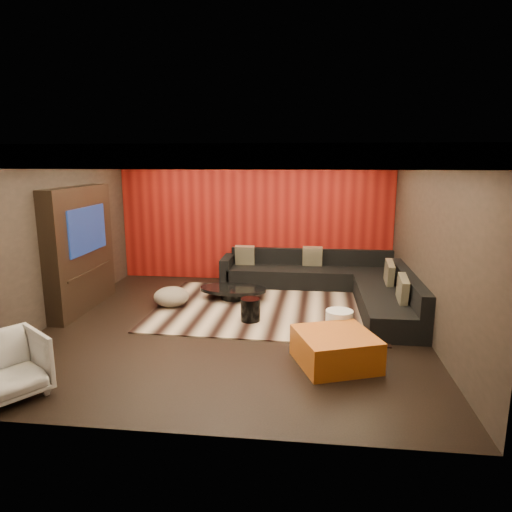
# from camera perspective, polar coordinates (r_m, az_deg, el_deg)

# --- Properties ---
(floor) EXTENTS (6.00, 6.00, 0.02)m
(floor) POSITION_cam_1_polar(r_m,az_deg,el_deg) (7.53, -2.83, -8.82)
(floor) COLOR black
(floor) RESTS_ON ground
(ceiling) EXTENTS (6.00, 6.00, 0.02)m
(ceiling) POSITION_cam_1_polar(r_m,az_deg,el_deg) (7.04, -3.07, 13.17)
(ceiling) COLOR silver
(ceiling) RESTS_ON ground
(wall_back) EXTENTS (6.00, 0.02, 2.80)m
(wall_back) POSITION_cam_1_polar(r_m,az_deg,el_deg) (10.10, -0.12, 4.83)
(wall_back) COLOR black
(wall_back) RESTS_ON ground
(wall_left) EXTENTS (0.02, 6.00, 2.80)m
(wall_left) POSITION_cam_1_polar(r_m,az_deg,el_deg) (8.20, -24.18, 2.08)
(wall_left) COLOR black
(wall_left) RESTS_ON ground
(wall_right) EXTENTS (0.02, 6.00, 2.80)m
(wall_right) POSITION_cam_1_polar(r_m,az_deg,el_deg) (7.29, 21.10, 1.20)
(wall_right) COLOR black
(wall_right) RESTS_ON ground
(red_feature_wall) EXTENTS (5.98, 0.05, 2.78)m
(red_feature_wall) POSITION_cam_1_polar(r_m,az_deg,el_deg) (10.06, -0.14, 4.80)
(red_feature_wall) COLOR #6B0C0A
(red_feature_wall) RESTS_ON ground
(soffit_back) EXTENTS (6.00, 0.60, 0.22)m
(soffit_back) POSITION_cam_1_polar(r_m,az_deg,el_deg) (9.71, -0.34, 12.17)
(soffit_back) COLOR silver
(soffit_back) RESTS_ON ground
(soffit_front) EXTENTS (6.00, 0.60, 0.22)m
(soffit_front) POSITION_cam_1_polar(r_m,az_deg,el_deg) (4.40, -9.07, 12.16)
(soffit_front) COLOR silver
(soffit_front) RESTS_ON ground
(soffit_left) EXTENTS (0.60, 4.80, 0.22)m
(soffit_left) POSITION_cam_1_polar(r_m,az_deg,el_deg) (7.95, -23.03, 11.26)
(soffit_left) COLOR silver
(soffit_left) RESTS_ON ground
(soffit_right) EXTENTS (0.60, 4.80, 0.22)m
(soffit_right) POSITION_cam_1_polar(r_m,az_deg,el_deg) (7.10, 19.43, 11.54)
(soffit_right) COLOR silver
(soffit_right) RESTS_ON ground
(cove_back) EXTENTS (4.80, 0.08, 0.04)m
(cove_back) POSITION_cam_1_polar(r_m,az_deg,el_deg) (9.37, -0.60, 11.62)
(cove_back) COLOR #FFD899
(cove_back) RESTS_ON ground
(cove_front) EXTENTS (4.80, 0.08, 0.04)m
(cove_front) POSITION_cam_1_polar(r_m,az_deg,el_deg) (4.73, -7.91, 11.09)
(cove_front) COLOR #FFD899
(cove_front) RESTS_ON ground
(cove_left) EXTENTS (0.08, 4.80, 0.04)m
(cove_left) POSITION_cam_1_polar(r_m,az_deg,el_deg) (7.79, -20.76, 10.77)
(cove_left) COLOR #FFD899
(cove_left) RESTS_ON ground
(cove_right) EXTENTS (0.08, 4.80, 0.04)m
(cove_right) POSITION_cam_1_polar(r_m,az_deg,el_deg) (7.04, 16.63, 10.99)
(cove_right) COLOR #FFD899
(cove_right) RESTS_ON ground
(tv_surround) EXTENTS (0.30, 2.00, 2.20)m
(tv_surround) POSITION_cam_1_polar(r_m,az_deg,el_deg) (8.69, -21.11, 0.82)
(tv_surround) COLOR black
(tv_surround) RESTS_ON ground
(tv_screen) EXTENTS (0.04, 1.30, 0.80)m
(tv_screen) POSITION_cam_1_polar(r_m,az_deg,el_deg) (8.56, -20.34, 3.10)
(tv_screen) COLOR black
(tv_screen) RESTS_ON ground
(tv_shelf) EXTENTS (0.04, 1.60, 0.04)m
(tv_shelf) POSITION_cam_1_polar(r_m,az_deg,el_deg) (8.70, -19.98, -1.78)
(tv_shelf) COLOR black
(tv_shelf) RESTS_ON ground
(rug) EXTENTS (4.09, 3.12, 0.02)m
(rug) POSITION_cam_1_polar(r_m,az_deg,el_deg) (8.34, 1.35, -6.55)
(rug) COLOR tan
(rug) RESTS_ON floor
(coffee_table) EXTENTS (1.35, 1.35, 0.22)m
(coffee_table) POSITION_cam_1_polar(r_m,az_deg,el_deg) (8.86, -2.90, -4.64)
(coffee_table) COLOR black
(coffee_table) RESTS_ON rug
(drum_stool) EXTENTS (0.38, 0.38, 0.38)m
(drum_stool) POSITION_cam_1_polar(r_m,az_deg,el_deg) (7.64, -0.70, -6.72)
(drum_stool) COLOR black
(drum_stool) RESTS_ON rug
(striped_pouf) EXTENTS (0.71, 0.71, 0.35)m
(striped_pouf) POSITION_cam_1_polar(r_m,az_deg,el_deg) (8.53, -10.53, -5.02)
(striped_pouf) COLOR beige
(striped_pouf) RESTS_ON rug
(white_side_table) EXTENTS (0.45, 0.45, 0.50)m
(white_side_table) POSITION_cam_1_polar(r_m,az_deg,el_deg) (6.89, 10.33, -8.71)
(white_side_table) COLOR white
(white_side_table) RESTS_ON floor
(orange_ottoman) EXTENTS (1.23, 1.23, 0.43)m
(orange_ottoman) POSITION_cam_1_polar(r_m,az_deg,el_deg) (6.23, 9.89, -11.35)
(orange_ottoman) COLOR #AA4B15
(orange_ottoman) RESTS_ON floor
(armchair) EXTENTS (1.10, 1.09, 0.72)m
(armchair) POSITION_cam_1_polar(r_m,az_deg,el_deg) (6.03, -28.70, -12.04)
(armchair) COLOR silver
(armchair) RESTS_ON floor
(sectional_sofa) EXTENTS (3.65, 3.50, 0.75)m
(sectional_sofa) POSITION_cam_1_polar(r_m,az_deg,el_deg) (9.14, 9.91, -3.40)
(sectional_sofa) COLOR black
(sectional_sofa) RESTS_ON floor
(throw_pillows) EXTENTS (3.15, 2.76, 0.50)m
(throw_pillows) POSITION_cam_1_polar(r_m,az_deg,el_deg) (8.95, 9.28, -1.34)
(throw_pillows) COLOR tan
(throw_pillows) RESTS_ON sectional_sofa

